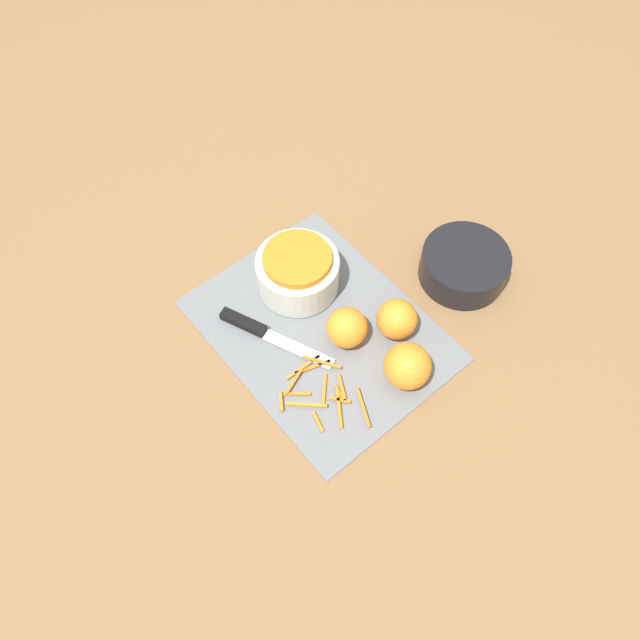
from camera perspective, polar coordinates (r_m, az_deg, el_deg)
ground_plane at (r=1.11m, az=0.00°, el=-0.96°), size 4.00×4.00×0.00m
cutting_board at (r=1.11m, az=0.00°, el=-0.88°), size 0.43×0.34×0.01m
bowl_speckled at (r=1.13m, az=-2.05°, el=4.51°), size 0.15×0.15×0.08m
bowl_dark at (r=1.18m, az=13.02°, el=4.88°), size 0.16×0.16×0.06m
knife at (r=1.10m, az=-5.83°, el=-0.80°), size 0.21×0.10×0.02m
orange_left at (r=1.08m, az=7.04°, el=0.09°), size 0.07×0.07×0.07m
orange_right at (r=1.07m, az=2.45°, el=-0.70°), size 0.07×0.07×0.07m
orange_back at (r=1.04m, az=7.99°, el=-4.19°), size 0.08×0.08×0.08m
peel_pile at (r=1.05m, az=0.08°, el=-6.39°), size 0.17×0.13×0.01m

